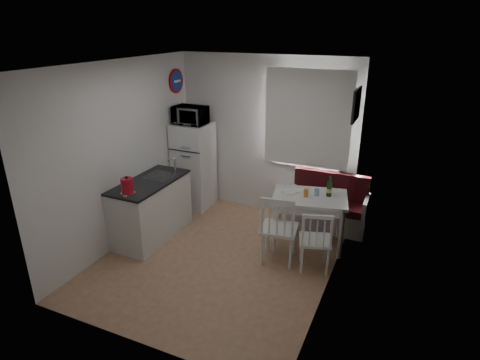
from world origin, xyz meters
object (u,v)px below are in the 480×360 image
object	(u,v)px
kitchen_counter	(152,208)
microwave	(190,115)
kettle	(127,186)
dining_table	(310,201)
wine_bottle	(329,186)
chair_right	(314,235)
chair_left	(277,223)
bench	(327,210)
fridge	(194,165)

from	to	relation	value
kitchen_counter	microwave	distance (m)	1.67
kettle	dining_table	bearing A→B (deg)	29.94
microwave	wine_bottle	xyz separation A→B (m)	(2.43, -0.39, -0.71)
chair_right	microwave	distance (m)	2.90
chair_right	microwave	xyz separation A→B (m)	(-2.43, 1.14, 1.10)
chair_left	kettle	distance (m)	2.04
dining_table	chair_right	xyz separation A→B (m)	(0.24, -0.66, -0.15)
kettle	wine_bottle	world-z (taller)	kettle
kitchen_counter	bench	world-z (taller)	kitchen_counter
chair_right	fridge	world-z (taller)	fridge
dining_table	microwave	distance (m)	2.43
kitchen_counter	kettle	world-z (taller)	kitchen_counter
chair_right	microwave	bearing A→B (deg)	137.52
microwave	dining_table	bearing A→B (deg)	-12.51
kettle	microwave	bearing A→B (deg)	90.99
bench	microwave	size ratio (longest dim) A/B	2.29
bench	fridge	bearing A→B (deg)	-177.33
chair_left	wine_bottle	xyz separation A→B (m)	(0.49, 0.77, 0.31)
fridge	microwave	xyz separation A→B (m)	(0.00, -0.05, 0.89)
chair_left	microwave	bearing A→B (deg)	140.49
bench	dining_table	size ratio (longest dim) A/B	1.06
kitchen_counter	bench	bearing A→B (deg)	29.96
fridge	microwave	bearing A→B (deg)	-90.00
kitchen_counter	dining_table	xyz separation A→B (m)	(2.21, 0.71, 0.23)
kitchen_counter	kettle	size ratio (longest dim) A/B	5.12
kitchen_counter	kettle	bearing A→B (deg)	-84.72
wine_bottle	chair_left	bearing A→B (deg)	-122.42
kitchen_counter	dining_table	size ratio (longest dim) A/B	1.14
bench	dining_table	world-z (taller)	bench
chair_left	microwave	xyz separation A→B (m)	(-1.94, 1.16, 1.02)
wine_bottle	bench	bearing A→B (deg)	100.73
kitchen_counter	wine_bottle	xyz separation A→B (m)	(2.45, 0.81, 0.46)
dining_table	microwave	xyz separation A→B (m)	(-2.19, 0.49, 0.94)
wine_bottle	chair_right	bearing A→B (deg)	-90.00
wine_bottle	dining_table	bearing A→B (deg)	-157.41
microwave	kettle	size ratio (longest dim) A/B	2.07
bench	kettle	distance (m)	3.06
chair_right	microwave	world-z (taller)	microwave
bench	kettle	xyz separation A→B (m)	(-2.30, -1.89, 0.74)
chair_left	chair_right	world-z (taller)	chair_left
fridge	bench	bearing A→B (deg)	2.67
kettle	wine_bottle	size ratio (longest dim) A/B	0.87
fridge	kettle	world-z (taller)	fridge
fridge	wine_bottle	bearing A→B (deg)	-10.17
bench	chair_right	xyz separation A→B (m)	(0.10, -1.30, 0.24)
dining_table	chair_left	world-z (taller)	chair_left
kitchen_counter	chair_left	size ratio (longest dim) A/B	2.48
dining_table	microwave	size ratio (longest dim) A/B	2.17
dining_table	wine_bottle	world-z (taller)	wine_bottle
dining_table	microwave	bearing A→B (deg)	155.16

